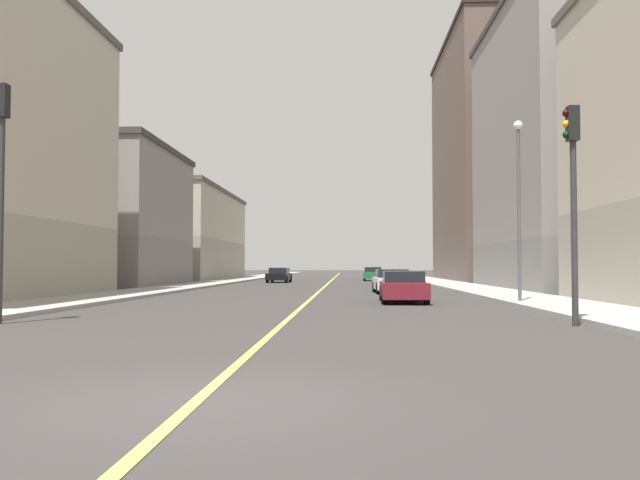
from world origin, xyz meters
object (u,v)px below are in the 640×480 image
(street_lamp_left_near, at_px, (519,191))
(building_left_mid, at_px, (580,147))
(traffic_light_right_near, at_px, (1,169))
(traffic_light_left_near, at_px, (573,182))
(car_white, at_px, (392,281))
(building_right_distant, at_px, (179,235))
(car_black, at_px, (279,275))
(building_right_midblock, at_px, (101,217))
(building_left_far, at_px, (499,160))
(car_green, at_px, (373,274))
(car_maroon, at_px, (403,287))

(street_lamp_left_near, bearing_deg, building_left_mid, 63.81)
(traffic_light_right_near, bearing_deg, traffic_light_left_near, -0.00)
(building_left_mid, bearing_deg, car_white, -154.91)
(building_right_distant, bearing_deg, traffic_light_right_near, -80.56)
(car_black, bearing_deg, building_right_midblock, -136.27)
(building_right_distant, bearing_deg, building_right_midblock, -90.00)
(building_left_far, relative_size, car_white, 5.55)
(car_black, bearing_deg, street_lamp_left_near, -68.70)
(traffic_light_left_near, bearing_deg, building_left_far, 79.53)
(building_left_far, bearing_deg, car_green, 173.41)
(building_right_midblock, relative_size, building_right_distant, 0.58)
(building_left_mid, bearing_deg, building_right_midblock, 170.56)
(car_green, height_order, car_maroon, car_green)
(building_left_mid, relative_size, building_right_distant, 0.73)
(car_black, bearing_deg, building_left_mid, -38.92)
(building_left_far, distance_m, car_white, 33.54)
(building_left_mid, xyz_separation_m, traffic_light_right_near, (-24.07, -25.86, -4.99))
(building_right_distant, bearing_deg, building_left_mid, -40.75)
(building_right_distant, bearing_deg, car_maroon, -64.77)
(car_maroon, bearing_deg, building_right_midblock, 134.93)
(building_right_distant, height_order, car_green, building_right_distant)
(traffic_light_right_near, bearing_deg, car_maroon, 43.02)
(car_black, bearing_deg, building_left_far, 16.43)
(building_left_far, height_order, traffic_light_left_near, building_left_far)
(building_left_mid, distance_m, car_maroon, 21.38)
(building_right_midblock, bearing_deg, building_right_distant, 90.00)
(car_white, distance_m, car_maroon, 9.29)
(street_lamp_left_near, height_order, car_black, street_lamp_left_near)
(traffic_light_right_near, relative_size, car_maroon, 1.40)
(traffic_light_left_near, xyz_separation_m, car_black, (-12.00, 42.88, -3.03))
(car_green, relative_size, car_white, 1.04)
(building_right_midblock, bearing_deg, building_left_mid, -9.44)
(traffic_light_right_near, distance_m, car_white, 23.44)
(car_black, bearing_deg, car_maroon, -75.14)
(building_left_mid, height_order, car_green, building_left_mid)
(car_maroon, bearing_deg, street_lamp_left_near, -15.78)
(building_left_mid, height_order, car_black, building_left_mid)
(building_right_midblock, xyz_separation_m, car_maroon, (20.56, -20.61, -4.49))
(street_lamp_left_near, relative_size, car_green, 1.60)
(traffic_light_left_near, height_order, car_maroon, traffic_light_left_near)
(building_right_midblock, xyz_separation_m, building_right_distant, (0.00, 23.03, -0.35))
(building_left_mid, bearing_deg, street_lamp_left_near, -116.19)
(building_right_midblock, bearing_deg, traffic_light_right_near, -73.92)
(car_white, bearing_deg, building_left_mid, 25.09)
(street_lamp_left_near, xyz_separation_m, car_maroon, (-4.49, 1.27, -3.84))
(street_lamp_left_near, height_order, car_green, street_lamp_left_near)
(traffic_light_left_near, bearing_deg, traffic_light_right_near, 180.00)
(building_right_distant, xyz_separation_m, car_maroon, (20.56, -43.64, -4.14))
(building_left_far, xyz_separation_m, car_maroon, (-12.55, -38.34, -11.27))
(traffic_light_left_near, distance_m, car_white, 20.55)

